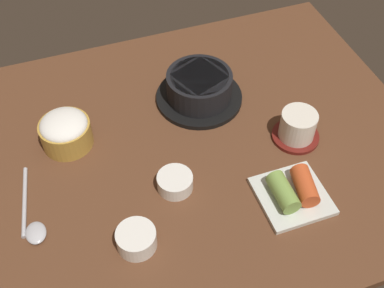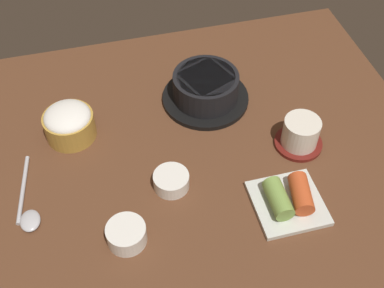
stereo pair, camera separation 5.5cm
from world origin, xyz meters
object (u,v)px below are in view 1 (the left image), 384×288
(banchan_cup_center, at_px, (175,182))
(side_bowl_near, at_px, (136,239))
(stone_pot, at_px, (199,88))
(tea_cup_with_saucer, at_px, (297,127))
(rice_bowl, at_px, (65,131))
(spoon, at_px, (32,222))
(kimchi_plate, at_px, (293,192))

(banchan_cup_center, xyz_separation_m, side_bowl_near, (-0.10, -0.09, 0.00))
(banchan_cup_center, bearing_deg, stone_pot, 59.27)
(tea_cup_with_saucer, bearing_deg, rice_bowl, 162.27)
(rice_bowl, relative_size, banchan_cup_center, 1.51)
(tea_cup_with_saucer, height_order, spoon, tea_cup_with_saucer)
(kimchi_plate, bearing_deg, tea_cup_with_saucer, 60.30)
(banchan_cup_center, distance_m, spoon, 0.26)
(rice_bowl, xyz_separation_m, kimchi_plate, (0.37, -0.27, -0.02))
(kimchi_plate, relative_size, side_bowl_near, 1.81)
(rice_bowl, height_order, kimchi_plate, rice_bowl)
(stone_pot, bearing_deg, spoon, -152.50)
(spoon, bearing_deg, side_bowl_near, -31.70)
(banchan_cup_center, bearing_deg, kimchi_plate, -25.89)
(tea_cup_with_saucer, xyz_separation_m, side_bowl_near, (-0.37, -0.13, -0.01))
(rice_bowl, bearing_deg, kimchi_plate, -36.74)
(rice_bowl, height_order, tea_cup_with_saucer, rice_bowl)
(stone_pot, relative_size, banchan_cup_center, 2.80)
(tea_cup_with_saucer, bearing_deg, kimchi_plate, -119.70)
(tea_cup_with_saucer, height_order, side_bowl_near, tea_cup_with_saucer)
(rice_bowl, distance_m, side_bowl_near, 0.28)
(rice_bowl, xyz_separation_m, tea_cup_with_saucer, (0.44, -0.14, -0.00))
(side_bowl_near, bearing_deg, tea_cup_with_saucer, 19.43)
(tea_cup_with_saucer, distance_m, side_bowl_near, 0.39)
(kimchi_plate, xyz_separation_m, spoon, (-0.46, 0.10, -0.01))
(banchan_cup_center, distance_m, side_bowl_near, 0.14)
(stone_pot, relative_size, tea_cup_with_saucer, 1.96)
(rice_bowl, distance_m, tea_cup_with_saucer, 0.46)
(stone_pot, height_order, rice_bowl, rice_bowl)
(rice_bowl, distance_m, spoon, 0.20)
(side_bowl_near, xyz_separation_m, spoon, (-0.16, 0.10, -0.01))
(banchan_cup_center, bearing_deg, rice_bowl, 133.65)
(stone_pot, xyz_separation_m, banchan_cup_center, (-0.12, -0.21, -0.02))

